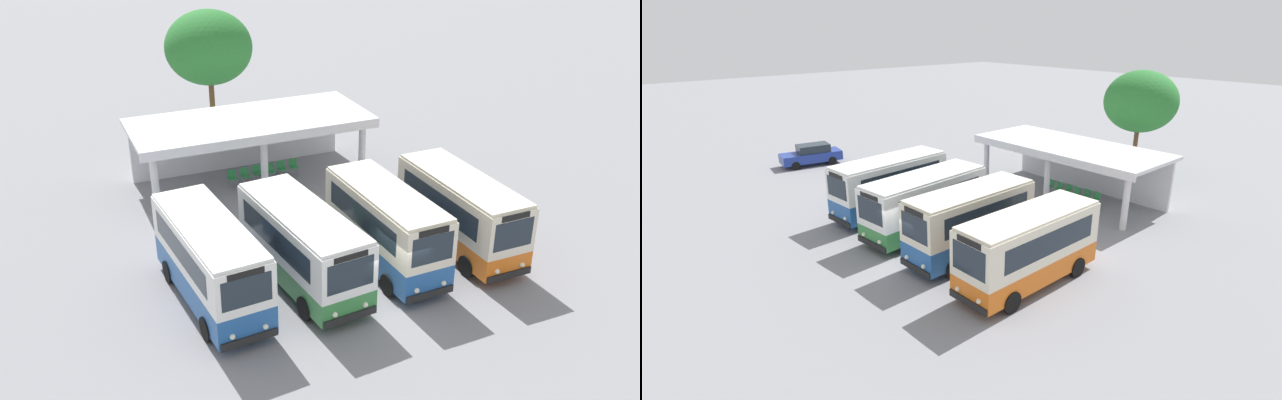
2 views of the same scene
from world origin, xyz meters
TOP-DOWN VIEW (x-y plane):
  - ground_plane at (0.00, 0.00)m, footprint 180.00×180.00m
  - city_bus_nearest_orange at (-5.89, 2.60)m, footprint 2.72×7.16m
  - city_bus_second_in_row at (-2.32, 2.44)m, footprint 2.93×7.27m
  - city_bus_middle_cream at (1.25, 2.40)m, footprint 2.40×6.77m
  - city_bus_fourth_amber at (4.82, 2.42)m, footprint 2.33×6.93m
  - terminal_canopy at (-0.94, 13.29)m, footprint 11.92×5.14m
  - waiting_chair_end_by_column at (-2.07, 12.46)m, footprint 0.45×0.45m
  - waiting_chair_second_from_end at (-1.39, 12.46)m, footprint 0.45×0.45m
  - waiting_chair_middle_seat at (-0.71, 12.57)m, footprint 0.45×0.45m
  - waiting_chair_fourth_seat at (-0.03, 12.49)m, footprint 0.45×0.45m
  - waiting_chair_fifth_seat at (0.65, 12.60)m, footprint 0.45×0.45m
  - waiting_chair_far_end_seat at (1.33, 12.61)m, footprint 0.45×0.45m
  - roadside_tree_behind_canopy at (-0.77, 20.37)m, footprint 5.08×5.08m

SIDE VIEW (x-z plane):
  - ground_plane at x=0.00m, z-range 0.00..0.00m
  - waiting_chair_end_by_column at x=-2.07m, z-range 0.09..0.95m
  - waiting_chair_second_from_end at x=-1.39m, z-range 0.09..0.95m
  - waiting_chair_middle_seat at x=-0.71m, z-range 0.09..0.95m
  - waiting_chair_fourth_seat at x=-0.03m, z-range 0.09..0.95m
  - waiting_chair_fifth_seat at x=0.65m, z-range 0.09..0.95m
  - waiting_chair_far_end_seat at x=1.33m, z-range 0.09..0.95m
  - city_bus_second_in_row at x=-2.32m, z-range 0.17..3.35m
  - city_bus_fourth_amber at x=4.82m, z-range 0.17..3.42m
  - city_bus_nearest_orange at x=-5.89m, z-range 0.17..3.46m
  - city_bus_middle_cream at x=1.25m, z-range 0.17..3.50m
  - terminal_canopy at x=-0.94m, z-range 0.91..4.31m
  - roadside_tree_behind_canopy at x=-0.77m, z-range 1.57..9.03m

